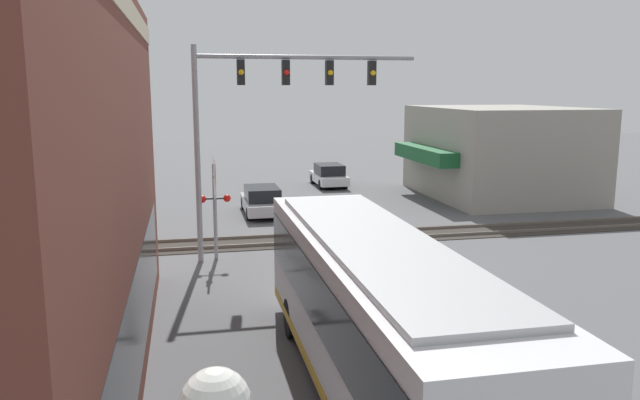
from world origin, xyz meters
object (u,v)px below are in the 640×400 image
Objects in this scene: crossing_signal at (215,199)px; parked_car_white at (329,176)px; parked_car_silver at (262,201)px; city_bus at (376,312)px; pedestrian_near_bus at (446,329)px.

crossing_signal reaches higher than parked_car_white.
parked_car_white is at bearing -32.81° from parked_car_silver.
city_bus is 2.66m from pedestrian_near_bus.
pedestrian_near_bus is (1.25, -2.10, -1.04)m from city_bus.
parked_car_silver is at bearing -0.00° from city_bus.
parked_car_white is (16.36, -8.08, -1.62)m from crossing_signal.
pedestrian_near_bus is (-18.28, -2.10, 0.15)m from parked_car_silver.
city_bus reaches higher than parked_car_white.
pedestrian_near_bus is at bearing -155.07° from crossing_signal.
pedestrian_near_bus is at bearing -173.45° from parked_car_silver.
city_bus is at bearing -166.91° from crossing_signal.
parked_car_white is (8.38, -5.40, 0.01)m from parked_car_silver.
city_bus is at bearing 120.75° from pedestrian_near_bus.
crossing_signal is 0.84× the size of parked_car_silver.
crossing_signal is 18.32m from parked_car_white.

